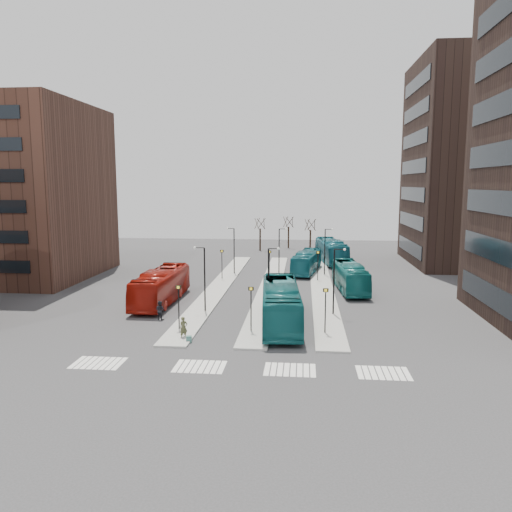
# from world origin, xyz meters

# --- Properties ---
(ground) EXTENTS (160.00, 160.00, 0.00)m
(ground) POSITION_xyz_m (0.00, 0.00, 0.00)
(ground) COLOR #2E2E31
(ground) RESTS_ON ground
(island_left) EXTENTS (2.50, 45.00, 0.15)m
(island_left) POSITION_xyz_m (-4.00, 30.00, 0.07)
(island_left) COLOR #969690
(island_left) RESTS_ON ground
(island_mid) EXTENTS (2.50, 45.00, 0.15)m
(island_mid) POSITION_xyz_m (2.00, 30.00, 0.07)
(island_mid) COLOR #969690
(island_mid) RESTS_ON ground
(island_right) EXTENTS (2.50, 45.00, 0.15)m
(island_right) POSITION_xyz_m (8.00, 30.00, 0.07)
(island_right) COLOR #969690
(island_right) RESTS_ON ground
(suitcase) EXTENTS (0.46, 0.39, 0.52)m
(suitcase) POSITION_xyz_m (-2.87, 8.92, 0.26)
(suitcase) COLOR navy
(suitcase) RESTS_ON ground
(red_bus) EXTENTS (3.11, 12.38, 3.43)m
(red_bus) POSITION_xyz_m (-8.58, 21.34, 1.72)
(red_bus) COLOR maroon
(red_bus) RESTS_ON ground
(teal_bus_a) EXTENTS (4.01, 13.28, 3.65)m
(teal_bus_a) POSITION_xyz_m (3.91, 14.42, 1.82)
(teal_bus_a) COLOR #12585A
(teal_bus_a) RESTS_ON ground
(teal_bus_b) EXTENTS (4.32, 10.97, 2.98)m
(teal_bus_b) POSITION_xyz_m (6.26, 40.05, 1.49)
(teal_bus_b) COLOR #15606C
(teal_bus_b) RESTS_ON ground
(teal_bus_c) EXTENTS (3.51, 11.41, 3.13)m
(teal_bus_c) POSITION_xyz_m (11.10, 29.10, 1.56)
(teal_bus_c) COLOR #136362
(teal_bus_c) RESTS_ON ground
(teal_bus_d) EXTENTS (4.69, 13.01, 3.54)m
(teal_bus_d) POSITION_xyz_m (10.08, 49.34, 1.77)
(teal_bus_d) COLOR #166070
(teal_bus_d) RESTS_ON ground
(traveller) EXTENTS (0.77, 0.71, 1.76)m
(traveller) POSITION_xyz_m (-3.48, 9.81, 0.88)
(traveller) COLOR #414328
(traveller) RESTS_ON ground
(commuter_a) EXTENTS (1.00, 0.89, 1.70)m
(commuter_a) POSITION_xyz_m (-6.91, 15.05, 0.85)
(commuter_a) COLOR black
(commuter_a) RESTS_ON ground
(commuter_b) EXTENTS (0.66, 1.04, 1.66)m
(commuter_b) POSITION_xyz_m (3.82, 14.84, 0.83)
(commuter_b) COLOR black
(commuter_b) RESTS_ON ground
(commuter_c) EXTENTS (1.06, 1.30, 1.75)m
(commuter_c) POSITION_xyz_m (2.60, 16.67, 0.88)
(commuter_c) COLOR black
(commuter_c) RESTS_ON ground
(crosswalk_stripes) EXTENTS (22.35, 2.40, 0.01)m
(crosswalk_stripes) POSITION_xyz_m (1.75, 4.00, 0.01)
(crosswalk_stripes) COLOR silver
(crosswalk_stripes) RESTS_ON ground
(tower_far) EXTENTS (20.12, 20.00, 30.00)m
(tower_far) POSITION_xyz_m (31.98, 50.00, 15.00)
(tower_far) COLOR black
(tower_far) RESTS_ON ground
(sign_poles) EXTENTS (12.45, 22.12, 3.65)m
(sign_poles) POSITION_xyz_m (1.60, 23.00, 2.41)
(sign_poles) COLOR black
(sign_poles) RESTS_ON ground
(lamp_posts) EXTENTS (14.04, 20.24, 6.12)m
(lamp_posts) POSITION_xyz_m (2.64, 28.00, 3.58)
(lamp_posts) COLOR black
(lamp_posts) RESTS_ON ground
(bare_trees) EXTENTS (10.97, 8.14, 5.90)m
(bare_trees) POSITION_xyz_m (2.67, 62.67, 2.72)
(bare_trees) COLOR black
(bare_trees) RESTS_ON ground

